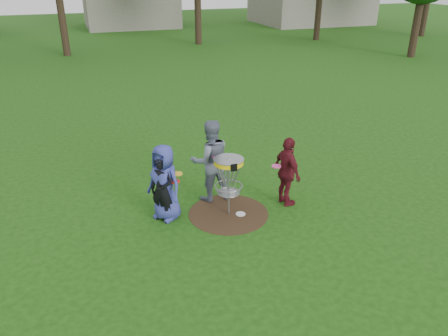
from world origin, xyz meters
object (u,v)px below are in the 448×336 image
object	(u,v)px
player_maroon	(287,172)
disc_golf_basket	(229,173)
player_blue	(165,182)
player_black	(162,190)
player_grey	(210,160)

from	to	relation	value
player_maroon	disc_golf_basket	bearing A→B (deg)	84.34
player_maroon	disc_golf_basket	distance (m)	1.43
player_blue	disc_golf_basket	bearing A→B (deg)	40.18
player_black	player_grey	bearing A→B (deg)	75.19
player_maroon	player_blue	bearing A→B (deg)	77.93
player_black	player_blue	bearing A→B (deg)	101.11
player_black	player_maroon	size ratio (longest dim) A/B	0.92
player_black	player_grey	world-z (taller)	player_grey
player_blue	player_grey	world-z (taller)	player_grey
player_maroon	player_grey	bearing A→B (deg)	56.35
player_blue	player_maroon	distance (m)	2.78
player_black	disc_golf_basket	size ratio (longest dim) A/B	1.09
player_grey	disc_golf_basket	size ratio (longest dim) A/B	1.42
player_black	player_grey	size ratio (longest dim) A/B	0.77
player_black	player_maroon	distance (m)	2.85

